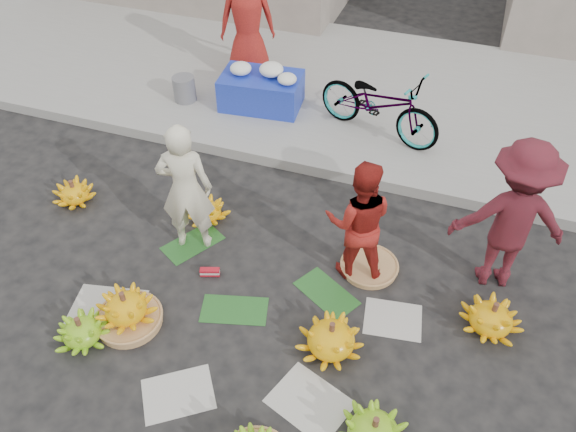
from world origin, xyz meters
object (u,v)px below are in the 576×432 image
(banana_bunch_4, at_px, (331,338))
(flower_table, at_px, (262,89))
(bicycle, at_px, (379,103))
(vendor_cream, at_px, (186,189))
(banana_bunch_0, at_px, (127,310))

(banana_bunch_4, xyz_separation_m, flower_table, (-2.05, 3.59, 0.22))
(flower_table, relative_size, bicycle, 0.68)
(vendor_cream, bearing_deg, banana_bunch_4, 136.53)
(flower_table, bearing_deg, banana_bunch_4, -65.84)
(vendor_cream, relative_size, flower_table, 1.29)
(banana_bunch_4, distance_m, flower_table, 4.14)
(banana_bunch_0, relative_size, vendor_cream, 0.41)
(banana_bunch_4, distance_m, vendor_cream, 2.09)
(banana_bunch_0, bearing_deg, flower_table, 92.09)
(vendor_cream, height_order, flower_table, vendor_cream)
(banana_bunch_0, height_order, vendor_cream, vendor_cream)
(banana_bunch_0, bearing_deg, vendor_cream, 85.49)
(banana_bunch_4, bearing_deg, vendor_cream, 154.93)
(vendor_cream, height_order, bicycle, vendor_cream)
(vendor_cream, bearing_deg, bicycle, -138.03)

